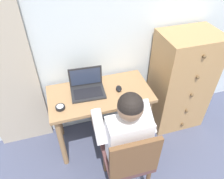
{
  "coord_description": "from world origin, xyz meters",
  "views": [
    {
      "loc": [
        -0.8,
        0.24,
        2.19
      ],
      "look_at": [
        -0.34,
        1.76,
        0.84
      ],
      "focal_mm": 34.4,
      "sensor_mm": 36.0,
      "label": 1
    }
  ],
  "objects": [
    {
      "name": "chair",
      "position": [
        -0.35,
        1.19,
        0.49
      ],
      "size": [
        0.43,
        0.41,
        0.88
      ],
      "color": "brown",
      "rests_on": "ground_plane"
    },
    {
      "name": "wall_back",
      "position": [
        0.0,
        2.2,
        1.25
      ],
      "size": [
        4.8,
        0.05,
        2.5
      ],
      "primitive_type": "cube",
      "color": "silver",
      "rests_on": "ground_plane"
    },
    {
      "name": "person_seated",
      "position": [
        -0.35,
        1.38,
        0.67
      ],
      "size": [
        0.54,
        0.59,
        1.19
      ],
      "color": "#4C4C4C",
      "rests_on": "ground_plane"
    },
    {
      "name": "desk",
      "position": [
        -0.44,
        1.86,
        0.61
      ],
      "size": [
        1.05,
        0.54,
        0.74
      ],
      "color": "#9E754C",
      "rests_on": "ground_plane"
    },
    {
      "name": "laptop",
      "position": [
        -0.55,
        1.92,
        0.8
      ],
      "size": [
        0.36,
        0.27,
        0.24
      ],
      "color": "#232326",
      "rests_on": "desk"
    },
    {
      "name": "computer_mouse",
      "position": [
        -0.24,
        1.85,
        0.76
      ],
      "size": [
        0.08,
        0.11,
        0.03
      ],
      "primitive_type": "ellipsoid",
      "rotation": [
        0.0,
        0.0,
        -0.22
      ],
      "color": "black",
      "rests_on": "desk"
    },
    {
      "name": "desk_clock",
      "position": [
        -0.85,
        1.75,
        0.76
      ],
      "size": [
        0.09,
        0.09,
        0.03
      ],
      "color": "black",
      "rests_on": "desk"
    },
    {
      "name": "dresser",
      "position": [
        0.55,
        1.91,
        0.62
      ],
      "size": [
        0.63,
        0.49,
        1.23
      ],
      "color": "tan",
      "rests_on": "ground_plane"
    }
  ]
}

